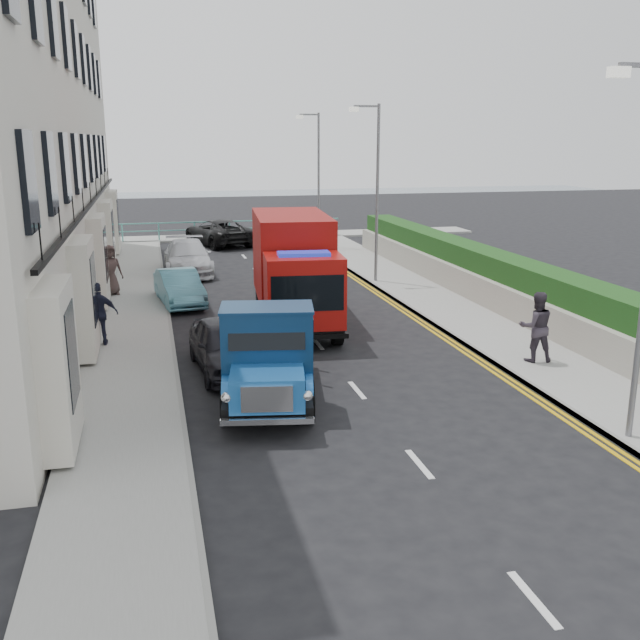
{
  "coord_description": "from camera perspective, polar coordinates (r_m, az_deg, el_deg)",
  "views": [
    {
      "loc": [
        -4.49,
        -13.07,
        5.7
      ],
      "look_at": [
        -0.57,
        3.33,
        1.4
      ],
      "focal_mm": 40.0,
      "sensor_mm": 36.0,
      "label": 1
    }
  ],
  "objects": [
    {
      "name": "ground",
      "position": [
        14.95,
        5.16,
        -8.17
      ],
      "size": [
        120.0,
        120.0,
        0.0
      ],
      "primitive_type": "plane",
      "color": "black",
      "rests_on": "ground"
    },
    {
      "name": "pavement_west",
      "position": [
        22.79,
        -14.8,
        -0.51
      ],
      "size": [
        2.4,
        38.0,
        0.12
      ],
      "primitive_type": "cube",
      "color": "gray",
      "rests_on": "ground"
    },
    {
      "name": "pavement_east",
      "position": [
        24.79,
        10.2,
        0.93
      ],
      "size": [
        2.6,
        38.0,
        0.12
      ],
      "primitive_type": "cube",
      "color": "gray",
      "rests_on": "ground"
    },
    {
      "name": "promenade",
      "position": [
        42.68,
        -7.34,
        6.6
      ],
      "size": [
        30.0,
        2.5,
        0.12
      ],
      "primitive_type": "cube",
      "color": "gray",
      "rests_on": "ground"
    },
    {
      "name": "sea_plane",
      "position": [
        73.43,
        -10.05,
        9.64
      ],
      "size": [
        120.0,
        120.0,
        0.0
      ],
      "primitive_type": "plane",
      "color": "slate",
      "rests_on": "ground"
    },
    {
      "name": "garden_east",
      "position": [
        25.44,
        14.24,
        2.98
      ],
      "size": [
        1.45,
        28.0,
        1.75
      ],
      "color": "#B2AD9E",
      "rests_on": "ground"
    },
    {
      "name": "seafront_railing",
      "position": [
        41.82,
        -7.24,
        7.16
      ],
      "size": [
        13.0,
        0.08,
        1.11
      ],
      "color": "#59B2A5",
      "rests_on": "ground"
    },
    {
      "name": "lamp_mid",
      "position": [
        28.47,
        4.38,
        10.84
      ],
      "size": [
        1.23,
        0.18,
        7.0
      ],
      "color": "slate",
      "rests_on": "ground"
    },
    {
      "name": "lamp_far",
      "position": [
        38.1,
        -0.29,
        11.75
      ],
      "size": [
        1.23,
        0.18,
        7.0
      ],
      "color": "slate",
      "rests_on": "ground"
    },
    {
      "name": "bedford_lorry",
      "position": [
        15.31,
        -4.2,
        -3.41
      ],
      "size": [
        2.66,
        5.04,
        2.28
      ],
      "rotation": [
        0.0,
        0.0,
        -0.17
      ],
      "color": "black",
      "rests_on": "ground"
    },
    {
      "name": "red_lorry",
      "position": [
        22.32,
        -2.11,
        4.24
      ],
      "size": [
        2.77,
        6.64,
        3.39
      ],
      "rotation": [
        0.0,
        0.0,
        -0.09
      ],
      "color": "black",
      "rests_on": "ground"
    },
    {
      "name": "parked_car_front",
      "position": [
        18.04,
        -7.47,
        -2.04
      ],
      "size": [
        1.88,
        4.01,
        1.33
      ],
      "primitive_type": "imported",
      "rotation": [
        0.0,
        0.0,
        0.08
      ],
      "color": "black",
      "rests_on": "ground"
    },
    {
      "name": "parked_car_mid",
      "position": [
        25.59,
        -11.19,
        2.56
      ],
      "size": [
        1.77,
        3.85,
        1.22
      ],
      "primitive_type": "imported",
      "rotation": [
        0.0,
        0.0,
        0.13
      ],
      "color": "#5199AE",
      "rests_on": "ground"
    },
    {
      "name": "parked_car_rear",
      "position": [
        31.5,
        -10.54,
        4.95
      ],
      "size": [
        1.99,
        4.89,
        1.42
      ],
      "primitive_type": "imported",
      "rotation": [
        0.0,
        0.0,
        0.0
      ],
      "color": "silver",
      "rests_on": "ground"
    },
    {
      "name": "seafront_car_left",
      "position": [
        39.88,
        -8.14,
        6.97
      ],
      "size": [
        3.85,
        5.58,
        1.42
      ],
      "primitive_type": "imported",
      "rotation": [
        0.0,
        0.0,
        3.47
      ],
      "color": "black",
      "rests_on": "ground"
    },
    {
      "name": "seafront_car_right",
      "position": [
        38.99,
        -3.43,
        6.85
      ],
      "size": [
        1.56,
        3.87,
        1.32
      ],
      "primitive_type": "imported",
      "rotation": [
        0.0,
        0.0,
        0.0
      ],
      "color": "silver",
      "rests_on": "ground"
    },
    {
      "name": "pedestrian_east_far",
      "position": [
        19.04,
        16.91,
        -0.52
      ],
      "size": [
        1.01,
        0.85,
        1.83
      ],
      "primitive_type": "imported",
      "rotation": [
        0.0,
        0.0,
        2.94
      ],
      "color": "#38313C",
      "rests_on": "pavement_east"
    },
    {
      "name": "pedestrian_west_near",
      "position": [
        20.59,
        -17.28,
        0.47
      ],
      "size": [
        1.04,
        0.44,
        1.77
      ],
      "primitive_type": "imported",
      "rotation": [
        0.0,
        0.0,
        3.15
      ],
      "color": "#1C1F33",
      "rests_on": "pavement_west"
    },
    {
      "name": "pedestrian_west_far",
      "position": [
        27.23,
        -16.46,
        3.87
      ],
      "size": [
        1.06,
        0.89,
        1.84
      ],
      "primitive_type": "imported",
      "rotation": [
        0.0,
        0.0,
        0.39
      ],
      "color": "#423230",
      "rests_on": "pavement_west"
    }
  ]
}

